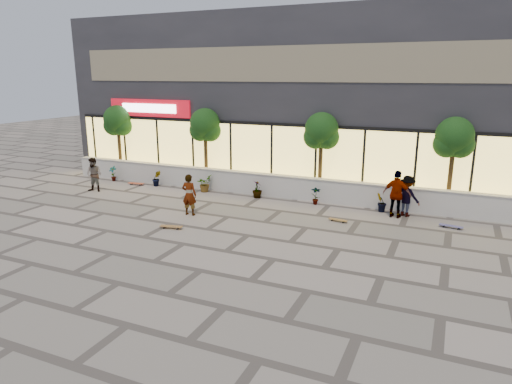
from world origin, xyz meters
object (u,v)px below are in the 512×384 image
at_px(tree_mideast, 321,133).
at_px(skateboard_right_near, 338,220).
at_px(tree_west, 118,122).
at_px(skater_right_near, 397,194).
at_px(tree_east, 454,140).
at_px(skater_right_far, 407,196).
at_px(skater_left, 94,175).
at_px(skateboard_left, 136,183).
at_px(skateboard_center, 171,226).
at_px(skater_center, 189,195).
at_px(tree_midwest, 205,127).
at_px(skateboard_right_far, 451,226).

xyz_separation_m(tree_mideast, skateboard_right_near, (1.70, -3.24, -2.91)).
xyz_separation_m(tree_west, skater_right_near, (15.15, -1.78, -2.03)).
bearing_deg(tree_east, skater_right_far, -136.97).
distance_m(tree_east, skater_left, 16.28).
bearing_deg(skateboard_left, skater_right_near, -9.37).
relative_size(tree_mideast, skater_left, 2.37).
xyz_separation_m(tree_west, tree_east, (17.00, 0.00, 0.00)).
height_order(tree_mideast, skater_right_near, tree_mideast).
bearing_deg(skateboard_center, tree_east, 23.75).
bearing_deg(skater_center, tree_west, -37.98).
xyz_separation_m(skater_center, skateboard_left, (-5.28, 3.29, -0.76)).
relative_size(tree_west, skater_left, 2.37).
height_order(skater_center, skateboard_left, skater_center).
height_order(skater_right_near, skateboard_right_near, skater_right_near).
bearing_deg(skater_center, skateboard_left, -37.19).
xyz_separation_m(tree_midwest, tree_mideast, (6.00, 0.00, 0.00)).
relative_size(tree_midwest, skater_left, 2.37).
bearing_deg(tree_east, tree_midwest, 180.00).
distance_m(skater_right_near, skater_right_far, 0.53).
bearing_deg(skateboard_right_near, tree_midwest, 164.29).
distance_m(tree_mideast, skater_center, 6.62).
bearing_deg(skater_center, skateboard_center, 93.90).
bearing_deg(skater_right_near, skateboard_right_near, 45.76).
relative_size(skater_right_near, skateboard_right_near, 2.48).
height_order(skater_right_far, skateboard_left, skater_right_far).
height_order(skater_right_near, skateboard_left, skater_right_near).
bearing_deg(skater_left, skateboard_center, -34.82).
bearing_deg(skater_right_near, skateboard_left, 7.69).
bearing_deg(tree_west, tree_midwest, 0.00).
relative_size(skater_center, skater_left, 1.02).
distance_m(tree_west, skater_right_far, 15.71).
xyz_separation_m(tree_mideast, skater_left, (-10.28, -3.39, -2.16)).
relative_size(skater_right_far, skateboard_left, 1.91).
relative_size(tree_midwest, skater_right_far, 2.36).
height_order(tree_west, skateboard_right_near, tree_west).
distance_m(tree_midwest, skater_left, 5.87).
bearing_deg(skater_center, tree_mideast, -135.45).
xyz_separation_m(tree_mideast, skater_center, (-4.04, -4.79, -2.14)).
xyz_separation_m(tree_midwest, skateboard_center, (2.24, -6.55, -2.90)).
relative_size(tree_west, tree_mideast, 1.00).
distance_m(tree_mideast, skater_right_far, 4.76).
relative_size(tree_mideast, tree_east, 1.00).
distance_m(tree_west, skater_center, 9.12).
distance_m(skateboard_center, skateboard_right_far, 10.39).
height_order(skateboard_center, skateboard_right_near, skateboard_center).
bearing_deg(skateboard_right_near, skateboard_right_far, 20.35).
relative_size(skater_center, skateboard_center, 1.92).
height_order(skater_right_far, skateboard_right_far, skater_right_far).
bearing_deg(tree_east, skateboard_right_far, -84.30).
height_order(tree_mideast, skateboard_left, tree_mideast).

